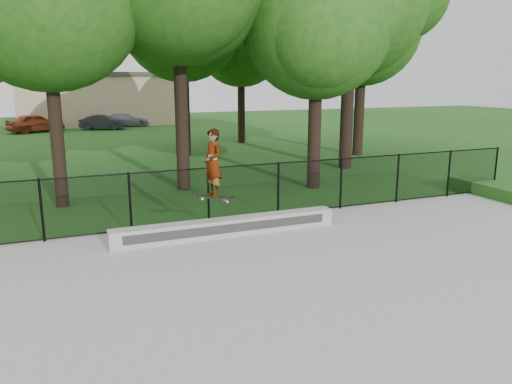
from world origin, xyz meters
TOP-DOWN VIEW (x-y plane):
  - ground at (0.00, 0.00)m, footprint 100.00×100.00m
  - concrete_slab at (0.00, 0.00)m, footprint 14.00×12.00m
  - grind_ledge at (-1.90, 4.70)m, footprint 5.57×0.40m
  - car_a at (-6.62, 33.13)m, footprint 4.19×2.99m
  - car_b at (-1.97, 33.23)m, footprint 3.24×2.09m
  - car_c at (-0.07, 35.10)m, footprint 3.37×1.50m
  - skater_airborne at (-2.27, 4.60)m, footprint 0.83×0.64m
  - chainlink_fence at (0.00, 5.90)m, footprint 16.06×0.06m
  - tree_row at (0.90, 13.63)m, footprint 22.65×18.19m
  - distant_building at (-2.00, 38.00)m, footprint 12.40×6.40m

SIDE VIEW (x-z plane):
  - ground at x=0.00m, z-range 0.00..0.00m
  - concrete_slab at x=0.00m, z-range 0.00..0.06m
  - grind_ledge at x=-1.90m, z-range 0.06..0.49m
  - car_c at x=-0.07m, z-range 0.00..1.06m
  - car_b at x=-1.97m, z-range 0.00..1.10m
  - car_a at x=-6.62m, z-range 0.00..1.33m
  - chainlink_fence at x=0.00m, z-range 0.06..1.56m
  - skater_airborne at x=-2.27m, z-range 0.98..2.70m
  - distant_building at x=-2.00m, z-range 0.01..4.31m
  - tree_row at x=0.90m, z-range 1.01..11.97m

